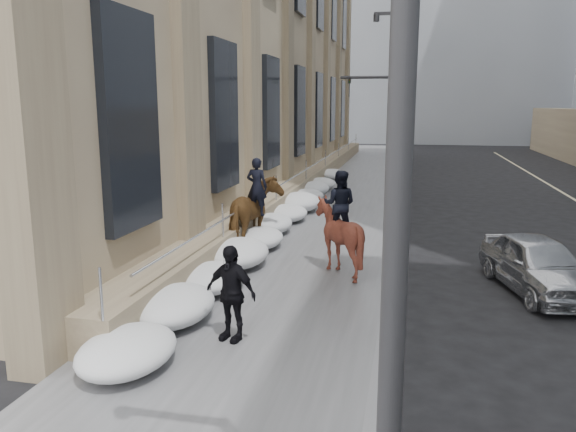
# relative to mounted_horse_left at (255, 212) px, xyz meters

# --- Properties ---
(ground) EXTENTS (140.00, 140.00, 0.00)m
(ground) POSITION_rel_mounted_horse_left_xyz_m (1.47, -5.96, -1.22)
(ground) COLOR black
(ground) RESTS_ON ground
(sidewalk) EXTENTS (5.00, 80.00, 0.12)m
(sidewalk) POSITION_rel_mounted_horse_left_xyz_m (1.47, 4.04, -1.16)
(sidewalk) COLOR #504F52
(sidewalk) RESTS_ON ground
(curb) EXTENTS (0.24, 80.00, 0.12)m
(curb) POSITION_rel_mounted_horse_left_xyz_m (4.09, 4.04, -1.16)
(curb) COLOR slate
(curb) RESTS_ON ground
(limestone_building) EXTENTS (6.10, 44.00, 18.00)m
(limestone_building) POSITION_rel_mounted_horse_left_xyz_m (-3.79, 14.00, 7.69)
(limestone_building) COLOR #846F56
(limestone_building) RESTS_ON ground
(bg_building_mid) EXTENTS (30.00, 12.00, 28.00)m
(bg_building_mid) POSITION_rel_mounted_horse_left_xyz_m (5.47, 54.04, 12.78)
(bg_building_mid) COLOR slate
(bg_building_mid) RESTS_ON ground
(bg_building_far) EXTENTS (24.00, 12.00, 20.00)m
(bg_building_far) POSITION_rel_mounted_horse_left_xyz_m (-4.53, 66.04, 8.78)
(bg_building_far) COLOR gray
(bg_building_far) RESTS_ON ground
(streetlight_near) EXTENTS (1.71, 0.24, 8.00)m
(streetlight_near) POSITION_rel_mounted_horse_left_xyz_m (4.21, -11.96, 3.36)
(streetlight_near) COLOR #2D2D30
(streetlight_near) RESTS_ON ground
(streetlight_mid) EXTENTS (1.71, 0.24, 8.00)m
(streetlight_mid) POSITION_rel_mounted_horse_left_xyz_m (4.21, 8.04, 3.36)
(streetlight_mid) COLOR #2D2D30
(streetlight_mid) RESTS_ON ground
(streetlight_far) EXTENTS (1.71, 0.24, 8.00)m
(streetlight_far) POSITION_rel_mounted_horse_left_xyz_m (4.21, 28.04, 3.36)
(streetlight_far) COLOR #2D2D30
(streetlight_far) RESTS_ON ground
(traffic_signal) EXTENTS (4.10, 0.22, 6.00)m
(traffic_signal) POSITION_rel_mounted_horse_left_xyz_m (3.54, 16.04, 2.79)
(traffic_signal) COLOR #2D2D30
(traffic_signal) RESTS_ON ground
(snow_bank) EXTENTS (1.70, 18.10, 0.76)m
(snow_bank) POSITION_rel_mounted_horse_left_xyz_m (0.04, 2.14, -0.75)
(snow_bank) COLOR silver
(snow_bank) RESTS_ON sidewalk
(mounted_horse_left) EXTENTS (1.31, 2.54, 2.70)m
(mounted_horse_left) POSITION_rel_mounted_horse_left_xyz_m (0.00, 0.00, 0.00)
(mounted_horse_left) COLOR #513418
(mounted_horse_left) RESTS_ON sidewalk
(mounted_horse_right) EXTENTS (1.61, 1.79, 2.61)m
(mounted_horse_right) POSITION_rel_mounted_horse_left_xyz_m (2.73, -1.92, -0.02)
(mounted_horse_right) COLOR #4D2016
(mounted_horse_right) RESTS_ON sidewalk
(pedestrian) EXTENTS (1.12, 0.72, 1.77)m
(pedestrian) POSITION_rel_mounted_horse_left_xyz_m (1.36, -6.50, -0.21)
(pedestrian) COLOR black
(pedestrian) RESTS_ON sidewalk
(car_silver) EXTENTS (2.52, 4.22, 1.35)m
(car_silver) POSITION_rel_mounted_horse_left_xyz_m (7.45, -2.10, -0.54)
(car_silver) COLOR #9FA1A6
(car_silver) RESTS_ON ground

